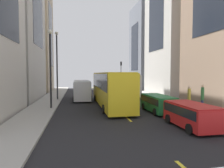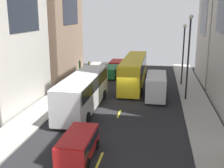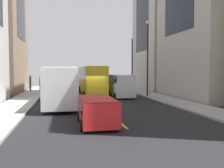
{
  "view_description": "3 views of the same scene",
  "coord_description": "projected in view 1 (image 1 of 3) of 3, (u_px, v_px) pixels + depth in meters",
  "views": [
    {
      "loc": [
        3.86,
        26.95,
        3.47
      ],
      "look_at": [
        -0.91,
        0.74,
        2.05
      ],
      "focal_mm": 31.11,
      "sensor_mm": 36.0,
      "label": 1
    },
    {
      "loc": [
        3.43,
        -27.92,
        8.96
      ],
      "look_at": [
        -1.5,
        0.73,
        1.52
      ],
      "focal_mm": 44.47,
      "sensor_mm": 36.0,
      "label": 2
    },
    {
      "loc": [
        -3.27,
        -25.75,
        3.07
      ],
      "look_at": [
        1.43,
        -2.41,
        1.75
      ],
      "focal_mm": 38.79,
      "sensor_mm": 36.0,
      "label": 3
    }
  ],
  "objects": [
    {
      "name": "ground_plane",
      "position": [
        105.0,
        98.0,
        27.35
      ],
      "size": [
        41.51,
        41.51,
        0.0
      ],
      "primitive_type": "plane",
      "color": "black"
    },
    {
      "name": "sidewalk_west",
      "position": [
        154.0,
        97.0,
        28.66
      ],
      "size": [
        2.92,
        44.0,
        0.15
      ],
      "primitive_type": "cube",
      "color": "#9E9B93",
      "rests_on": "ground"
    },
    {
      "name": "sidewalk_east",
      "position": [
        51.0,
        99.0,
        26.04
      ],
      "size": [
        2.92,
        44.0,
        0.15
      ],
      "primitive_type": "cube",
      "color": "#9E9B93",
      "rests_on": "ground"
    },
    {
      "name": "lane_stripe_0",
      "position": [
        93.0,
        88.0,
        47.98
      ],
      "size": [
        0.16,
        2.0,
        0.01
      ],
      "primitive_type": "cube",
      "color": "yellow",
      "rests_on": "ground"
    },
    {
      "name": "lane_stripe_1",
      "position": [
        96.0,
        91.0,
        39.73
      ],
      "size": [
        0.16,
        2.0,
        0.01
      ],
      "primitive_type": "cube",
      "color": "yellow",
      "rests_on": "ground"
    },
    {
      "name": "lane_stripe_2",
      "position": [
        101.0,
        95.0,
        31.48
      ],
      "size": [
        0.16,
        2.0,
        0.01
      ],
      "primitive_type": "cube",
      "color": "yellow",
      "rests_on": "ground"
    },
    {
      "name": "lane_stripe_3",
      "position": [
        110.0,
        103.0,
        23.23
      ],
      "size": [
        0.16,
        2.0,
        0.01
      ],
      "primitive_type": "cube",
      "color": "yellow",
      "rests_on": "ground"
    },
    {
      "name": "lane_stripe_4",
      "position": [
        128.0,
        119.0,
        14.97
      ],
      "size": [
        0.16,
        2.0,
        0.01
      ],
      "primitive_type": "cube",
      "color": "yellow",
      "rests_on": "ground"
    },
    {
      "name": "building_west_0",
      "position": [
        152.0,
        48.0,
        44.13
      ],
      "size": [
        8.53,
        9.15,
        18.64
      ],
      "color": "slate",
      "rests_on": "ground"
    },
    {
      "name": "building_east_0",
      "position": [
        29.0,
        35.0,
        38.38
      ],
      "size": [
        8.33,
        9.12,
        22.21
      ],
      "color": "tan",
      "rests_on": "ground"
    },
    {
      "name": "city_bus_white",
      "position": [
        123.0,
        83.0,
        31.31
      ],
      "size": [
        2.8,
        11.06,
        3.35
      ],
      "color": "silver",
      "rests_on": "ground"
    },
    {
      "name": "streetcar_yellow",
      "position": [
        110.0,
        86.0,
        20.95
      ],
      "size": [
        2.7,
        12.87,
        3.59
      ],
      "color": "yellow",
      "rests_on": "ground"
    },
    {
      "name": "delivery_van_white",
      "position": [
        82.0,
        89.0,
        25.31
      ],
      "size": [
        2.25,
        5.77,
        2.58
      ],
      "color": "white",
      "rests_on": "ground"
    },
    {
      "name": "car_red_0",
      "position": [
        103.0,
        86.0,
        39.68
      ],
      "size": [
        2.06,
        4.07,
        1.54
      ],
      "color": "red",
      "rests_on": "ground"
    },
    {
      "name": "car_green_1",
      "position": [
        158.0,
        102.0,
        17.51
      ],
      "size": [
        1.92,
        4.52,
        1.52
      ],
      "color": "#1E7238",
      "rests_on": "ground"
    },
    {
      "name": "car_red_2",
      "position": [
        192.0,
        114.0,
        12.45
      ],
      "size": [
        2.09,
        4.18,
        1.55
      ],
      "color": "red",
      "rests_on": "ground"
    },
    {
      "name": "pedestrian_crossing_near",
      "position": [
        189.0,
        97.0,
        18.26
      ],
      "size": [
        0.3,
        0.3,
        2.14
      ],
      "rotation": [
        0.0,
        0.0,
        5.64
      ],
      "color": "maroon",
      "rests_on": "ground"
    },
    {
      "name": "pedestrian_waiting_curb",
      "position": [
        202.0,
        96.0,
        18.48
      ],
      "size": [
        0.3,
        0.3,
        2.27
      ],
      "rotation": [
        0.0,
        0.0,
        5.85
      ],
      "color": "navy",
      "rests_on": "ground"
    },
    {
      "name": "traffic_light_near_corner",
      "position": [
        121.0,
        70.0,
        44.82
      ],
      "size": [
        0.32,
        0.44,
        6.1
      ],
      "color": "black",
      "rests_on": "ground"
    },
    {
      "name": "streetlamp_near",
      "position": [
        57.0,
        59.0,
        24.92
      ],
      "size": [
        0.44,
        0.44,
        8.69
      ],
      "color": "black",
      "rests_on": "ground"
    },
    {
      "name": "streetlamp_far",
      "position": [
        50.0,
        61.0,
        18.64
      ],
      "size": [
        0.44,
        0.44,
        7.54
      ],
      "color": "black",
      "rests_on": "ground"
    }
  ]
}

